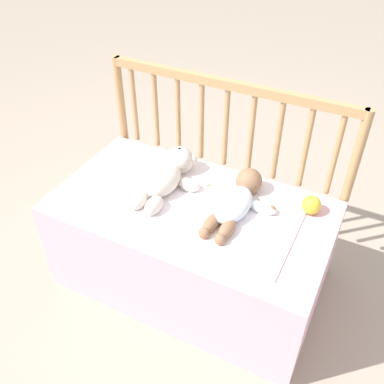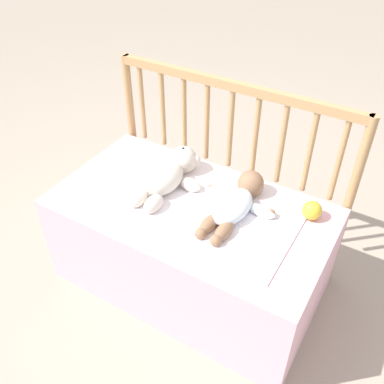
% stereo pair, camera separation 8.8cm
% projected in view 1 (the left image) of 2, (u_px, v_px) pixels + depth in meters
% --- Properties ---
extents(ground_plane, '(12.00, 12.00, 0.00)m').
position_uv_depth(ground_plane, '(191.00, 278.00, 1.93)').
color(ground_plane, tan).
extents(crib_mattress, '(1.08, 0.59, 0.43)m').
position_uv_depth(crib_mattress, '(191.00, 245.00, 1.80)').
color(crib_mattress, '#EDB7C6').
rests_on(crib_mattress, ground_plane).
extents(crib_rail, '(1.08, 0.04, 0.82)m').
position_uv_depth(crib_rail, '(225.00, 136.00, 1.80)').
color(crib_rail, tan).
rests_on(crib_rail, ground_plane).
extents(blanket, '(0.79, 0.49, 0.01)m').
position_uv_depth(blanket, '(198.00, 202.00, 1.67)').
color(blanket, white).
rests_on(blanket, crib_mattress).
extents(teddy_bear, '(0.28, 0.38, 0.12)m').
position_uv_depth(teddy_bear, '(167.00, 175.00, 1.73)').
color(teddy_bear, silver).
rests_on(teddy_bear, crib_mattress).
extents(baby, '(0.31, 0.39, 0.11)m').
position_uv_depth(baby, '(236.00, 201.00, 1.62)').
color(baby, white).
rests_on(baby, crib_mattress).
extents(toy_ball, '(0.07, 0.07, 0.07)m').
position_uv_depth(toy_ball, '(311.00, 205.00, 1.61)').
color(toy_ball, yellow).
rests_on(toy_ball, crib_mattress).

